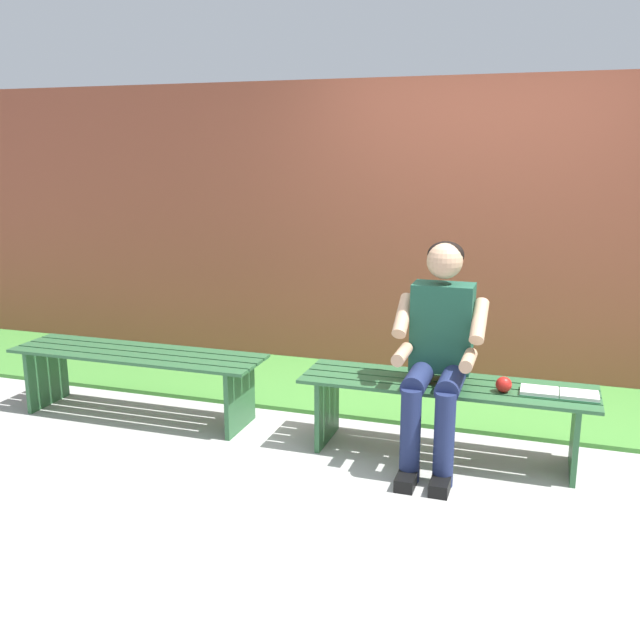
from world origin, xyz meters
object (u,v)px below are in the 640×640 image
at_px(person_seated, 438,346).
at_px(book_open, 559,394).
at_px(bench_near, 445,400).
at_px(bench_far, 138,367).
at_px(apple, 504,385).

xyz_separation_m(person_seated, book_open, (-0.65, -0.08, -0.23)).
height_order(person_seated, book_open, person_seated).
relative_size(bench_near, bench_far, 0.97).
bearing_deg(apple, person_seated, 5.19).
relative_size(apple, book_open, 0.21).
height_order(bench_near, person_seated, person_seated).
height_order(bench_far, apple, apple).
bearing_deg(book_open, bench_near, -2.17).
xyz_separation_m(bench_far, apple, (-2.35, 0.07, 0.15)).
bearing_deg(book_open, apple, 8.47).
distance_m(bench_far, person_seated, 2.03).
distance_m(bench_near, person_seated, 0.36).
relative_size(bench_near, person_seated, 1.33).
bearing_deg(apple, book_open, -171.71).
xyz_separation_m(apple, book_open, (-0.29, -0.04, -0.03)).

